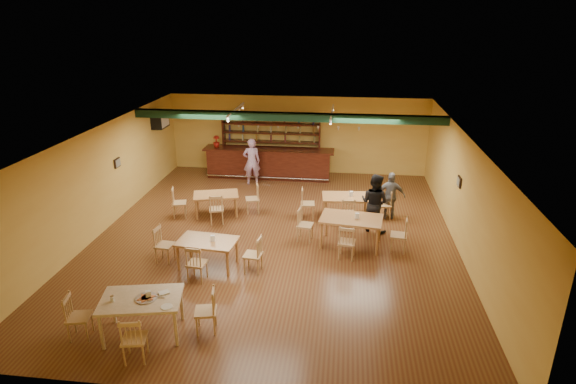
# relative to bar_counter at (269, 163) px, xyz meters

# --- Properties ---
(floor) EXTENTS (12.00, 12.00, 0.00)m
(floor) POSITION_rel_bar_counter_xyz_m (1.00, -5.15, -0.56)
(floor) COLOR #5B301A
(floor) RESTS_ON ground
(ceiling_beam) EXTENTS (10.00, 0.30, 0.25)m
(ceiling_beam) POSITION_rel_bar_counter_xyz_m (1.00, -2.35, 2.31)
(ceiling_beam) COLOR black
(ceiling_beam) RESTS_ON ceiling
(track_rail_left) EXTENTS (0.05, 2.50, 0.05)m
(track_rail_left) POSITION_rel_bar_counter_xyz_m (-0.80, -1.75, 2.38)
(track_rail_left) COLOR silver
(track_rail_left) RESTS_ON ceiling
(track_rail_right) EXTENTS (0.05, 2.50, 0.05)m
(track_rail_right) POSITION_rel_bar_counter_xyz_m (2.40, -1.75, 2.38)
(track_rail_right) COLOR silver
(track_rail_right) RESTS_ON ceiling
(ac_unit) EXTENTS (0.34, 0.70, 0.48)m
(ac_unit) POSITION_rel_bar_counter_xyz_m (-3.80, -0.95, 1.79)
(ac_unit) COLOR silver
(ac_unit) RESTS_ON wall_left
(picture_left) EXTENTS (0.04, 0.34, 0.28)m
(picture_left) POSITION_rel_bar_counter_xyz_m (-3.97, -4.15, 1.14)
(picture_left) COLOR black
(picture_left) RESTS_ON wall_left
(picture_right) EXTENTS (0.04, 0.34, 0.28)m
(picture_right) POSITION_rel_bar_counter_xyz_m (5.97, -4.65, 1.14)
(picture_right) COLOR black
(picture_right) RESTS_ON wall_right
(bar_counter) EXTENTS (4.96, 0.85, 1.13)m
(bar_counter) POSITION_rel_bar_counter_xyz_m (0.00, 0.00, 0.00)
(bar_counter) COLOR #34100A
(bar_counter) RESTS_ON ground
(back_bar_hutch) EXTENTS (3.84, 0.40, 2.28)m
(back_bar_hutch) POSITION_rel_bar_counter_xyz_m (0.00, 0.63, 0.57)
(back_bar_hutch) COLOR #34100A
(back_bar_hutch) RESTS_ON ground
(poinsettia) EXTENTS (0.32, 0.32, 0.45)m
(poinsettia) POSITION_rel_bar_counter_xyz_m (-2.03, 0.00, 0.79)
(poinsettia) COLOR #9E170E
(poinsettia) RESTS_ON bar_counter
(dining_table_a) EXTENTS (1.54, 1.16, 0.68)m
(dining_table_a) POSITION_rel_bar_counter_xyz_m (-1.06, -3.78, -0.22)
(dining_table_a) COLOR #A8683B
(dining_table_a) RESTS_ON ground
(dining_table_b) EXTENTS (1.52, 1.00, 0.72)m
(dining_table_b) POSITION_rel_bar_counter_xyz_m (2.97, -3.56, -0.20)
(dining_table_b) COLOR #A8683B
(dining_table_b) RESTS_ON ground
(dining_table_c) EXTENTS (1.52, 1.00, 0.72)m
(dining_table_c) POSITION_rel_bar_counter_xyz_m (-0.40, -7.00, -0.21)
(dining_table_c) COLOR #A8683B
(dining_table_c) RESTS_ON ground
(dining_table_d) EXTENTS (1.75, 1.19, 0.82)m
(dining_table_d) POSITION_rel_bar_counter_xyz_m (3.12, -5.40, -0.16)
(dining_table_d) COLOR #A8683B
(dining_table_d) RESTS_ON ground
(near_table) EXTENTS (1.70, 1.27, 0.82)m
(near_table) POSITION_rel_bar_counter_xyz_m (-0.91, -9.75, -0.16)
(near_table) COLOR tan
(near_table) RESTS_ON ground
(pizza_tray) EXTENTS (0.45, 0.45, 0.01)m
(pizza_tray) POSITION_rel_bar_counter_xyz_m (-0.80, -9.75, 0.26)
(pizza_tray) COLOR silver
(pizza_tray) RESTS_ON near_table
(parmesan_shaker) EXTENTS (0.09, 0.09, 0.11)m
(parmesan_shaker) POSITION_rel_bar_counter_xyz_m (-1.40, -9.91, 0.31)
(parmesan_shaker) COLOR #EAE5C6
(parmesan_shaker) RESTS_ON near_table
(napkin_stack) EXTENTS (0.25, 0.24, 0.03)m
(napkin_stack) POSITION_rel_bar_counter_xyz_m (-0.53, -9.53, 0.27)
(napkin_stack) COLOR white
(napkin_stack) RESTS_ON near_table
(pizza_server) EXTENTS (0.32, 0.10, 0.00)m
(pizza_server) POSITION_rel_bar_counter_xyz_m (-0.64, -9.70, 0.27)
(pizza_server) COLOR silver
(pizza_server) RESTS_ON pizza_tray
(side_plate) EXTENTS (0.26, 0.26, 0.01)m
(side_plate) POSITION_rel_bar_counter_xyz_m (-0.31, -9.97, 0.26)
(side_plate) COLOR white
(side_plate) RESTS_ON near_table
(patron_bar) EXTENTS (0.72, 0.57, 1.72)m
(patron_bar) POSITION_rel_bar_counter_xyz_m (-0.50, -0.83, 0.30)
(patron_bar) COLOR #9A51B1
(patron_bar) RESTS_ON ground
(patron_right_a) EXTENTS (1.05, 0.99, 1.73)m
(patron_right_a) POSITION_rel_bar_counter_xyz_m (3.77, -4.36, 0.30)
(patron_right_a) COLOR black
(patron_right_a) RESTS_ON ground
(patron_right_b) EXTENTS (0.89, 0.42, 1.47)m
(patron_right_b) POSITION_rel_bar_counter_xyz_m (4.32, -3.40, 0.17)
(patron_right_b) COLOR slate
(patron_right_b) RESTS_ON ground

